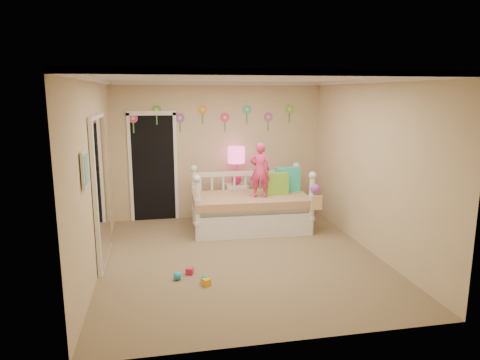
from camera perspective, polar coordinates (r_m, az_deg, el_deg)
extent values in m
cube|color=#7F684C|center=(6.48, 0.14, -10.22)|extent=(4.00, 4.50, 0.01)
cube|color=white|center=(6.03, 0.15, 13.42)|extent=(4.00, 4.50, 0.01)
cube|color=tan|center=(8.31, -2.83, 3.88)|extent=(4.00, 0.01, 2.60)
cube|color=tan|center=(6.07, -18.73, 0.47)|extent=(0.01, 4.50, 2.60)
cube|color=tan|center=(6.79, 16.96, 1.68)|extent=(0.01, 4.50, 2.60)
cube|color=#27C59A|center=(7.92, 6.33, 0.07)|extent=(0.44, 0.17, 0.44)
cube|color=#83C83D|center=(7.66, 4.87, -0.50)|extent=(0.42, 0.20, 0.39)
imported|color=#F23776|center=(7.39, 2.65, 1.33)|extent=(0.40, 0.32, 0.95)
cube|color=white|center=(8.33, -0.48, -2.83)|extent=(0.42, 0.33, 0.68)
sphere|color=#FB216D|center=(8.23, -0.49, 0.12)|extent=(0.20, 0.20, 0.20)
cylinder|color=#FB216D|center=(8.19, -0.49, 1.54)|extent=(0.03, 0.03, 0.41)
cylinder|color=#FB4B9B|center=(8.15, -0.49, 3.34)|extent=(0.33, 0.33, 0.30)
cube|color=black|center=(8.26, -11.42, 1.76)|extent=(0.90, 0.04, 2.07)
cube|color=white|center=(6.41, -17.88, -1.21)|extent=(0.07, 1.30, 2.10)
cube|color=white|center=(5.15, -19.88, 1.34)|extent=(0.05, 0.34, 0.42)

